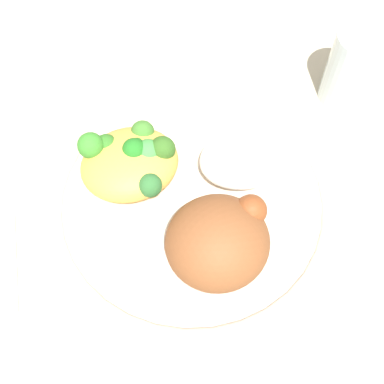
{
  "coord_description": "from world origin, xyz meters",
  "views": [
    {
      "loc": [
        -0.08,
        -0.23,
        0.46
      ],
      "look_at": [
        0.0,
        0.0,
        0.03
      ],
      "focal_mm": 48.8,
      "sensor_mm": 36.0,
      "label": 1
    }
  ],
  "objects_px": {
    "rice_pile": "(247,156)",
    "water_glass": "(355,68)",
    "roasted_chicken": "(215,242)",
    "mac_cheese_with_broccoli": "(131,160)",
    "plate": "(192,201)",
    "fork": "(11,238)"
  },
  "relations": [
    {
      "from": "rice_pile",
      "to": "water_glass",
      "type": "distance_m",
      "value": 0.16
    },
    {
      "from": "rice_pile",
      "to": "roasted_chicken",
      "type": "bearing_deg",
      "value": -128.55
    },
    {
      "from": "roasted_chicken",
      "to": "mac_cheese_with_broccoli",
      "type": "distance_m",
      "value": 0.12
    },
    {
      "from": "roasted_chicken",
      "to": "rice_pile",
      "type": "xyz_separation_m",
      "value": [
        0.07,
        0.08,
        -0.02
      ]
    },
    {
      "from": "plate",
      "to": "rice_pile",
      "type": "relative_size",
      "value": 2.82
    },
    {
      "from": "plate",
      "to": "mac_cheese_with_broccoli",
      "type": "relative_size",
      "value": 2.84
    },
    {
      "from": "plate",
      "to": "mac_cheese_with_broccoli",
      "type": "xyz_separation_m",
      "value": [
        -0.05,
        0.05,
        0.03
      ]
    },
    {
      "from": "rice_pile",
      "to": "plate",
      "type": "bearing_deg",
      "value": -165.02
    },
    {
      "from": "roasted_chicken",
      "to": "fork",
      "type": "relative_size",
      "value": 0.69
    },
    {
      "from": "water_glass",
      "to": "mac_cheese_with_broccoli",
      "type": "bearing_deg",
      "value": -173.64
    },
    {
      "from": "plate",
      "to": "roasted_chicken",
      "type": "relative_size",
      "value": 2.77
    },
    {
      "from": "mac_cheese_with_broccoli",
      "to": "fork",
      "type": "relative_size",
      "value": 0.67
    },
    {
      "from": "mac_cheese_with_broccoli",
      "to": "plate",
      "type": "bearing_deg",
      "value": -45.79
    },
    {
      "from": "mac_cheese_with_broccoli",
      "to": "fork",
      "type": "distance_m",
      "value": 0.14
    },
    {
      "from": "plate",
      "to": "water_glass",
      "type": "distance_m",
      "value": 0.22
    },
    {
      "from": "plate",
      "to": "fork",
      "type": "xyz_separation_m",
      "value": [
        -0.18,
        0.02,
        -0.01
      ]
    },
    {
      "from": "water_glass",
      "to": "rice_pile",
      "type": "bearing_deg",
      "value": -158.13
    },
    {
      "from": "roasted_chicken",
      "to": "mac_cheese_with_broccoli",
      "type": "height_order",
      "value": "roasted_chicken"
    },
    {
      "from": "roasted_chicken",
      "to": "fork",
      "type": "height_order",
      "value": "roasted_chicken"
    },
    {
      "from": "mac_cheese_with_broccoli",
      "to": "fork",
      "type": "bearing_deg",
      "value": -170.01
    },
    {
      "from": "mac_cheese_with_broccoli",
      "to": "water_glass",
      "type": "distance_m",
      "value": 0.26
    },
    {
      "from": "roasted_chicken",
      "to": "fork",
      "type": "xyz_separation_m",
      "value": [
        -0.17,
        0.09,
        -0.05
      ]
    }
  ]
}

